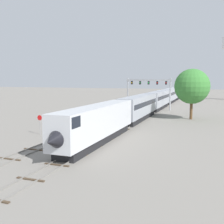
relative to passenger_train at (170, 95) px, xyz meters
The scene contains 7 objects.
ground_plane 68.05m from the passenger_train, 91.69° to the right, with size 400.00×400.00×0.00m, color gray.
track_main 8.37m from the passenger_train, 90.00° to the right, with size 2.60×200.00×0.16m.
track_near 28.62m from the passenger_train, 101.12° to the right, with size 2.60×160.00×0.16m.
passenger_train is the anchor object (origin of this frame).
signal_gantry 24.68m from the passenger_train, 95.29° to the right, with size 12.10×0.49×8.43m.
stop_sign 63.05m from the passenger_train, 99.13° to the right, with size 0.76×0.08×2.88m.
trackside_tree_left 40.26m from the passenger_train, 75.84° to the right, with size 7.02×7.02×10.18m.
Camera 1 is at (15.50, -27.65, 8.14)m, focal length 43.62 mm.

